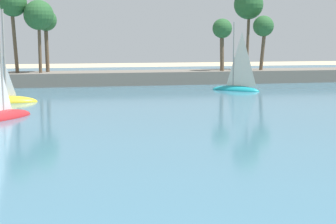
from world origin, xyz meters
TOP-DOWN VIEW (x-y plane):
  - sea at (0.00, 59.30)m, footprint 220.00×105.61m
  - palm_headland at (-2.53, 72.02)m, footprint 106.98×6.66m
  - sailboat_mid_bay at (19.72, 60.88)m, footprint 5.70×5.30m
  - sailboat_toward_headland at (-6.67, 54.25)m, footprint 6.71×2.06m

SIDE VIEW (x-z plane):
  - sea at x=0.00m, z-range 0.00..0.06m
  - sailboat_mid_bay at x=19.72m, z-range -3.50..5.19m
  - sailboat_toward_headland at x=-6.67m, z-range -3.92..5.79m
  - palm_headland at x=-2.53m, z-range -3.06..9.99m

